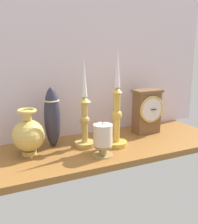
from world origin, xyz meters
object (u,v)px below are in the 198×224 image
at_px(candlestick_tall_left, 85,118).
at_px(tall_ceramic_vase, 52,117).
at_px(candlestick_tall_center, 117,116).
at_px(pillar_candle_front, 103,138).
at_px(brass_vase_bulbous, 28,135).
at_px(mantel_clock, 147,111).

distance_m(candlestick_tall_left, tall_ceramic_vase, 0.13).
bearing_deg(candlestick_tall_center, pillar_candle_front, -144.80).
bearing_deg(pillar_candle_front, brass_vase_bulbous, 153.48).
bearing_deg(brass_vase_bulbous, tall_ceramic_vase, 25.03).
relative_size(candlestick_tall_left, pillar_candle_front, 2.70).
height_order(brass_vase_bulbous, tall_ceramic_vase, tall_ceramic_vase).
bearing_deg(candlestick_tall_center, candlestick_tall_left, 157.37).
bearing_deg(pillar_candle_front, mantel_clock, 27.15).
distance_m(mantel_clock, candlestick_tall_center, 0.22).
bearing_deg(tall_ceramic_vase, candlestick_tall_center, -24.52).
height_order(mantel_clock, candlestick_tall_center, candlestick_tall_center).
height_order(brass_vase_bulbous, pillar_candle_front, brass_vase_bulbous).
relative_size(candlestick_tall_center, brass_vase_bulbous, 2.21).
bearing_deg(pillar_candle_front, tall_ceramic_vase, 128.90).
bearing_deg(tall_ceramic_vase, candlestick_tall_left, -26.39).
relative_size(candlestick_tall_center, pillar_candle_front, 2.94).
bearing_deg(candlestick_tall_center, tall_ceramic_vase, 155.48).
xyz_separation_m(mantel_clock, candlestick_tall_center, (-0.21, -0.09, 0.02)).
height_order(pillar_candle_front, tall_ceramic_vase, tall_ceramic_vase).
height_order(candlestick_tall_left, tall_ceramic_vase, candlestick_tall_left).
bearing_deg(mantel_clock, pillar_candle_front, -152.85).
bearing_deg(brass_vase_bulbous, pillar_candle_front, -26.52).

